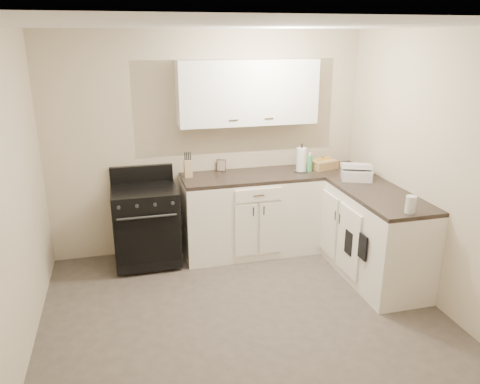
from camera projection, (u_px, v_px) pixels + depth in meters
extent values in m
plane|color=#473F38|center=(250.00, 328.00, 4.09)|extent=(3.60, 3.60, 0.00)
plane|color=white|center=(252.00, 25.00, 3.30)|extent=(3.60, 3.60, 0.00)
plane|color=beige|center=(208.00, 144.00, 5.35)|extent=(3.60, 0.00, 3.60)
plane|color=beige|center=(447.00, 177.00, 4.12)|extent=(0.00, 3.60, 3.60)
plane|color=beige|center=(4.00, 213.00, 3.27)|extent=(0.00, 3.60, 3.60)
plane|color=beige|center=(363.00, 320.00, 2.04)|extent=(3.60, 0.00, 3.60)
cube|color=white|center=(251.00, 215.00, 5.43)|extent=(1.55, 0.60, 0.90)
cube|color=white|center=(362.00, 227.00, 5.09)|extent=(0.60, 1.90, 0.90)
cube|color=black|center=(251.00, 176.00, 5.28)|extent=(1.55, 0.60, 0.04)
cube|color=black|center=(365.00, 186.00, 4.94)|extent=(0.60, 1.90, 0.04)
cube|color=white|center=(248.00, 92.00, 5.12)|extent=(1.55, 0.30, 0.70)
cube|color=black|center=(146.00, 225.00, 5.12)|extent=(0.69, 0.59, 0.84)
cube|color=tan|center=(188.00, 169.00, 5.16)|extent=(0.09, 0.08, 0.19)
cylinder|color=white|center=(301.00, 160.00, 5.36)|extent=(0.15, 0.15, 0.28)
cylinder|color=#46B667|center=(309.00, 163.00, 5.38)|extent=(0.08, 0.08, 0.19)
cube|color=black|center=(221.00, 165.00, 5.40)|extent=(0.11, 0.07, 0.14)
cube|color=tan|center=(323.00, 164.00, 5.52)|extent=(0.34, 0.27, 0.10)
cube|color=white|center=(356.00, 174.00, 5.11)|extent=(0.40, 0.39, 0.12)
cylinder|color=silver|center=(411.00, 205.00, 4.12)|extent=(0.12, 0.12, 0.15)
cube|color=black|center=(363.00, 247.00, 4.43)|extent=(0.02, 0.14, 0.25)
cube|color=black|center=(349.00, 243.00, 4.71)|extent=(0.02, 0.14, 0.25)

